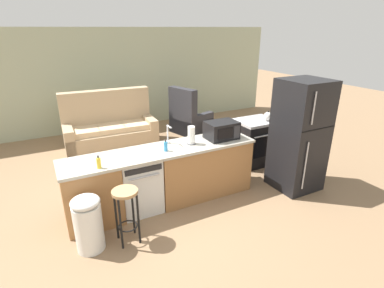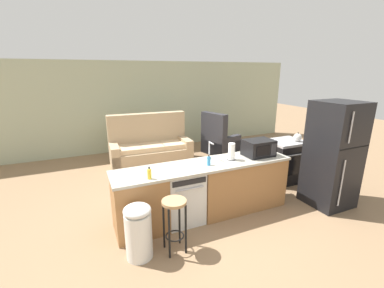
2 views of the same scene
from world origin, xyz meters
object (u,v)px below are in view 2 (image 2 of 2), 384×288
(microwave, at_px, (259,148))
(armchair, at_px, (218,142))
(dishwasher, at_px, (182,196))
(kettle, at_px, (298,137))
(dish_soap_bottle, at_px, (149,174))
(couch, at_px, (150,148))
(trash_bin, at_px, (138,231))
(paper_towel_roll, at_px, (232,152))
(stove_range, at_px, (285,161))
(refrigerator, at_px, (333,155))
(soap_bottle, at_px, (209,161))
(bar_stool, at_px, (174,215))

(microwave, height_order, armchair, armchair)
(dishwasher, bearing_deg, kettle, 8.68)
(dish_soap_bottle, bearing_deg, couch, 75.39)
(microwave, bearing_deg, trash_bin, -165.80)
(dishwasher, distance_m, paper_towel_roll, 1.08)
(stove_range, relative_size, couch, 0.44)
(armchair, bearing_deg, refrigerator, -84.16)
(paper_towel_roll, bearing_deg, microwave, 0.01)
(soap_bottle, bearing_deg, refrigerator, -12.20)
(stove_range, height_order, kettle, kettle)
(stove_range, distance_m, trash_bin, 3.60)
(stove_range, bearing_deg, paper_towel_roll, -162.25)
(dish_soap_bottle, bearing_deg, dishwasher, 20.98)
(couch, bearing_deg, refrigerator, -55.08)
(microwave, distance_m, soap_bottle, 1.01)
(kettle, xyz_separation_m, couch, (-2.53, 2.41, -0.59))
(kettle, xyz_separation_m, bar_stool, (-3.13, -1.07, -0.45))
(armchair, bearing_deg, trash_bin, -132.30)
(stove_range, bearing_deg, dishwasher, -168.09)
(dish_soap_bottle, xyz_separation_m, couch, (0.80, 3.05, -0.58))
(couch, bearing_deg, trash_bin, -107.26)
(bar_stool, bearing_deg, refrigerator, 1.80)
(microwave, xyz_separation_m, armchair, (0.83, 2.81, -0.69))
(stove_range, xyz_separation_m, kettle, (0.17, -0.13, 0.53))
(kettle, height_order, armchair, armchair)
(armchair, bearing_deg, kettle, -77.89)
(dish_soap_bottle, distance_m, trash_bin, 0.74)
(soap_bottle, distance_m, couch, 2.98)
(bar_stool, xyz_separation_m, armchair, (2.62, 3.46, -0.19))
(dishwasher, height_order, bar_stool, dishwasher)
(dishwasher, xyz_separation_m, trash_bin, (-0.82, -0.57, -0.04))
(stove_range, relative_size, refrigerator, 0.49)
(dish_soap_bottle, xyz_separation_m, armchair, (2.82, 3.03, -0.62))
(dish_soap_bottle, bearing_deg, paper_towel_roll, 8.41)
(stove_range, bearing_deg, refrigerator, -90.01)
(microwave, relative_size, dish_soap_bottle, 2.84)
(trash_bin, xyz_separation_m, couch, (1.06, 3.41, 0.02))
(dishwasher, xyz_separation_m, couch, (0.24, 2.84, -0.03))
(paper_towel_roll, height_order, trash_bin, paper_towel_roll)
(trash_bin, bearing_deg, dish_soap_bottle, 53.55)
(refrigerator, relative_size, trash_bin, 2.49)
(soap_bottle, height_order, dish_soap_bottle, same)
(refrigerator, distance_m, armchair, 3.43)
(kettle, bearing_deg, trash_bin, -164.53)
(dish_soap_bottle, relative_size, kettle, 0.86)
(bar_stool, bearing_deg, paper_towel_roll, 27.22)
(soap_bottle, bearing_deg, paper_towel_roll, 9.48)
(dishwasher, distance_m, soap_bottle, 0.70)
(stove_range, xyz_separation_m, trash_bin, (-3.42, -1.12, -0.07))
(refrigerator, xyz_separation_m, paper_towel_roll, (-1.72, 0.55, 0.12))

